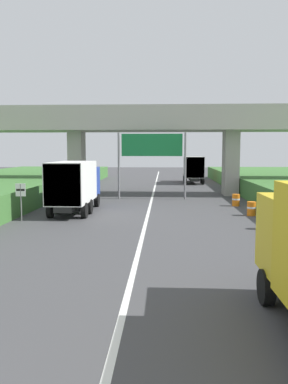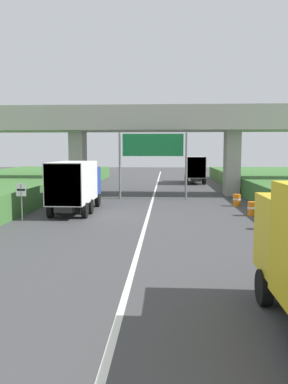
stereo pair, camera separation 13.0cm
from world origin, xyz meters
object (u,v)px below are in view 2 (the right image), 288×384
at_px(overhead_highway_sign, 153,150).
at_px(truck_red, 195,168).
at_px(construction_barrel_4, 252,209).
at_px(truck_blue, 76,184).
at_px(speed_limit_sign, 21,196).
at_px(construction_barrel_5, 237,200).
at_px(construction_barrel_3, 270,221).

height_order(overhead_highway_sign, truck_red, overhead_highway_sign).
xyz_separation_m(overhead_highway_sign, construction_barrel_4, (6.66, -8.45, -3.78)).
bearing_deg(truck_blue, overhead_highway_sign, 57.31).
bearing_deg(construction_barrel_4, speed_limit_sign, -169.43).
relative_size(speed_limit_sign, construction_barrel_4, 2.48).
relative_size(truck_red, construction_barrel_5, 8.11).
bearing_deg(truck_blue, truck_red, 68.68).
bearing_deg(truck_red, construction_barrel_3, -86.51).
relative_size(construction_barrel_3, construction_barrel_5, 1.00).
height_order(truck_red, construction_barrel_4, truck_red).
bearing_deg(construction_barrel_5, overhead_highway_sign, 147.96).
xyz_separation_m(speed_limit_sign, construction_barrel_4, (14.06, 2.62, -1.02)).
bearing_deg(speed_limit_sign, truck_blue, 53.96).
bearing_deg(construction_barrel_3, speed_limit_sign, 172.75).
distance_m(truck_blue, truck_red, 26.73).
bearing_deg(overhead_highway_sign, truck_red, 74.44).
height_order(speed_limit_sign, truck_red, truck_red).
relative_size(overhead_highway_sign, truck_red, 0.81).
xyz_separation_m(speed_limit_sign, truck_red, (12.20, 28.30, 0.46)).
relative_size(truck_red, construction_barrel_3, 8.11).
bearing_deg(construction_barrel_4, truck_blue, 176.13).
bearing_deg(construction_barrel_4, overhead_highway_sign, 128.21).
distance_m(construction_barrel_4, construction_barrel_5, 4.41).
xyz_separation_m(construction_barrel_4, construction_barrel_5, (-0.19, 4.41, 0.00)).
bearing_deg(truck_red, speed_limit_sign, -113.31).
distance_m(speed_limit_sign, truck_red, 30.82).
relative_size(speed_limit_sign, truck_blue, 0.31).
bearing_deg(construction_barrel_5, truck_red, 94.49).
bearing_deg(speed_limit_sign, construction_barrel_4, 10.57).
bearing_deg(truck_red, construction_barrel_4, -85.86).
distance_m(construction_barrel_3, construction_barrel_4, 4.41).
distance_m(overhead_highway_sign, construction_barrel_4, 11.40).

